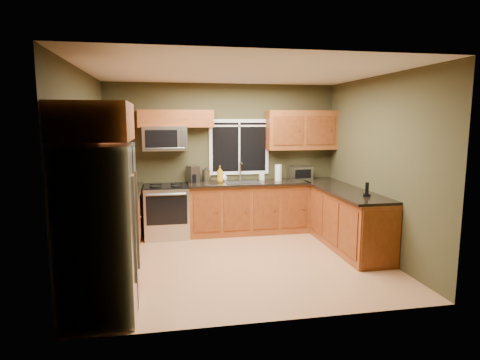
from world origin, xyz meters
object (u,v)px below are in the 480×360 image
object	(u,v)px
coffee_maker	(193,175)
soap_bottle_b	(262,176)
refrigerator	(99,232)
kettle	(206,175)
range	(167,211)
soap_bottle_a	(220,174)
toaster_oven	(300,173)
paper_towel_roll	(278,173)
soap_bottle_c	(224,177)
microwave	(165,138)
cordless_phone	(367,192)

from	to	relation	value
coffee_maker	soap_bottle_b	distance (m)	1.27
refrigerator	kettle	xyz separation A→B (m)	(1.41, 2.95, 0.16)
range	soap_bottle_a	xyz separation A→B (m)	(0.95, 0.06, 0.62)
toaster_oven	kettle	distance (m)	1.77
range	soap_bottle_b	size ratio (longest dim) A/B	5.54
coffee_maker	paper_towel_roll	size ratio (longest dim) A/B	0.89
toaster_oven	soap_bottle_a	xyz separation A→B (m)	(-1.54, -0.08, 0.03)
refrigerator	soap_bottle_a	size ratio (longest dim) A/B	6.11
toaster_oven	paper_towel_roll	bearing A→B (deg)	-170.48
soap_bottle_a	paper_towel_roll	bearing A→B (deg)	0.19
soap_bottle_b	paper_towel_roll	bearing A→B (deg)	-20.39
soap_bottle_b	soap_bottle_c	size ratio (longest dim) A/B	1.11
microwave	cordless_phone	xyz separation A→B (m)	(2.88, -1.80, -0.73)
kettle	soap_bottle_a	xyz separation A→B (m)	(0.24, -0.12, 0.02)
soap_bottle_c	cordless_phone	xyz separation A→B (m)	(1.84, -1.90, -0.01)
microwave	kettle	distance (m)	0.98
kettle	soap_bottle_b	distance (m)	1.03
soap_bottle_c	microwave	bearing A→B (deg)	-174.84
toaster_oven	kettle	size ratio (longest dim) A/B	1.61
microwave	kettle	world-z (taller)	microwave
soap_bottle_c	soap_bottle_b	bearing A→B (deg)	-4.65
microwave	soap_bottle_b	size ratio (longest dim) A/B	4.49
refrigerator	soap_bottle_b	bearing A→B (deg)	50.35
paper_towel_roll	soap_bottle_a	bearing A→B (deg)	-179.81
coffee_maker	cordless_phone	bearing A→B (deg)	-37.38
kettle	cordless_phone	xyz separation A→B (m)	(2.17, -1.85, -0.06)
kettle	paper_towel_roll	world-z (taller)	paper_towel_roll
coffee_maker	paper_towel_roll	xyz separation A→B (m)	(1.56, -0.10, 0.01)
refrigerator	range	distance (m)	2.89
paper_towel_roll	soap_bottle_a	world-z (taller)	paper_towel_roll
microwave	paper_towel_roll	xyz separation A→B (m)	(2.04, -0.07, -0.64)
kettle	soap_bottle_c	xyz separation A→B (m)	(0.33, 0.05, -0.05)
refrigerator	cordless_phone	distance (m)	3.74
soap_bottle_a	cordless_phone	xyz separation A→B (m)	(1.93, -1.73, -0.09)
soap_bottle_a	cordless_phone	bearing A→B (deg)	-41.87
kettle	cordless_phone	size ratio (longest dim) A/B	1.30
microwave	cordless_phone	world-z (taller)	microwave
refrigerator	soap_bottle_c	distance (m)	3.47
range	paper_towel_roll	xyz separation A→B (m)	(2.04, 0.07, 0.62)
refrigerator	microwave	distance (m)	3.10
soap_bottle_b	coffee_maker	bearing A→B (deg)	-179.84
microwave	coffee_maker	world-z (taller)	microwave
microwave	paper_towel_roll	distance (m)	2.14
coffee_maker	cordless_phone	xyz separation A→B (m)	(2.40, -1.84, -0.07)
coffee_maker	soap_bottle_a	xyz separation A→B (m)	(0.47, -0.11, 0.01)
refrigerator	microwave	world-z (taller)	microwave
coffee_maker	kettle	bearing A→B (deg)	2.61
range	coffee_maker	xyz separation A→B (m)	(0.48, 0.17, 0.61)
refrigerator	soap_bottle_a	xyz separation A→B (m)	(1.64, 2.83, 0.19)
coffee_maker	microwave	bearing A→B (deg)	-176.01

